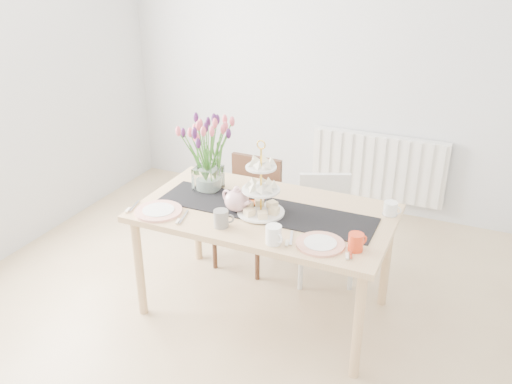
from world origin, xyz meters
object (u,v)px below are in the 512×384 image
at_px(cake_stand, 261,196).
at_px(plate_right, 320,244).
at_px(chair_brown, 251,204).
at_px(tart_tin, 247,199).
at_px(cream_jug, 390,209).
at_px(mug_white, 274,235).
at_px(tulip_vase, 207,144).
at_px(dining_table, 265,221).
at_px(mug_orange, 356,242).
at_px(plate_left, 159,211).
at_px(radiator, 378,167).
at_px(mug_grey, 221,219).
at_px(teapot, 237,200).
at_px(chair_white, 324,220).

bearing_deg(cake_stand, plate_right, -25.05).
xyz_separation_m(chair_brown, tart_tin, (0.20, -0.49, 0.29)).
bearing_deg(cream_jug, mug_white, -113.36).
relative_size(tulip_vase, cake_stand, 1.41).
xyz_separation_m(tulip_vase, plate_right, (0.93, -0.40, -0.33)).
distance_m(dining_table, chair_brown, 0.69).
height_order(dining_table, mug_orange, mug_orange).
height_order(tulip_vase, plate_left, tulip_vase).
bearing_deg(radiator, mug_grey, -103.87).
height_order(cake_stand, teapot, cake_stand).
height_order(mug_orange, plate_left, mug_orange).
height_order(cake_stand, mug_white, cake_stand).
bearing_deg(tulip_vase, cake_stand, -21.96).
bearing_deg(mug_grey, radiator, 53.64).
bearing_deg(chair_brown, mug_white, -56.90).
height_order(radiator, cream_jug, cream_jug).
bearing_deg(tart_tin, cake_stand, -39.62).
height_order(radiator, chair_brown, chair_brown).
relative_size(tulip_vase, mug_white, 5.62).
distance_m(radiator, cake_stand, 1.90).
xyz_separation_m(chair_white, plate_right, (0.23, -0.88, 0.32)).
height_order(cream_jug, plate_right, cream_jug).
bearing_deg(dining_table, mug_grey, -116.93).
distance_m(chair_brown, plate_left, 0.93).
relative_size(radiator, mug_grey, 11.35).
distance_m(radiator, plate_left, 2.29).
distance_m(radiator, chair_brown, 1.40).
bearing_deg(chair_white, plate_left, -155.12).
relative_size(cream_jug, plate_right, 0.31).
bearing_deg(tart_tin, chair_brown, 112.18).
bearing_deg(chair_white, plate_right, -98.11).
height_order(chair_brown, mug_white, mug_white).
bearing_deg(cake_stand, teapot, -168.73).
relative_size(mug_orange, plate_left, 0.34).
relative_size(radiator, mug_orange, 11.89).
xyz_separation_m(tulip_vase, cake_stand, (0.47, -0.19, -0.21)).
relative_size(teapot, plate_left, 0.83).
distance_m(radiator, chair_white, 1.16).
height_order(tart_tin, plate_right, tart_tin).
height_order(chair_white, plate_right, plate_right).
xyz_separation_m(chair_brown, plate_right, (0.81, -0.83, 0.28)).
distance_m(tart_tin, plate_right, 0.70).
distance_m(mug_white, plate_left, 0.81).
distance_m(dining_table, mug_white, 0.43).
bearing_deg(mug_orange, chair_white, 63.65).
height_order(tart_tin, plate_left, tart_tin).
bearing_deg(teapot, cake_stand, 33.14).
bearing_deg(cream_jug, teapot, -141.40).
relative_size(tart_tin, mug_white, 2.38).
bearing_deg(radiator, mug_orange, -81.78).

